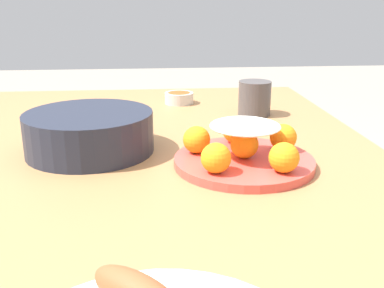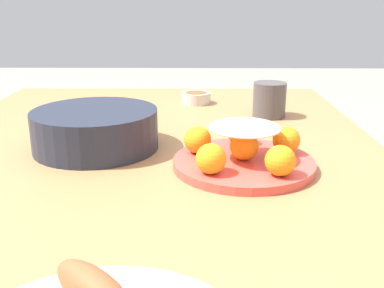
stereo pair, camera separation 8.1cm
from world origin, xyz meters
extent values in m
cylinder|color=#A87547|center=(0.68, -0.46, 0.35)|extent=(0.06, 0.06, 0.69)
cylinder|color=#A87547|center=(0.68, 0.46, 0.35)|extent=(0.06, 0.06, 0.69)
cube|color=#A87547|center=(0.00, 0.00, 0.71)|extent=(1.45, 1.02, 0.03)
cylinder|color=#E04C42|center=(-0.04, -0.19, 0.73)|extent=(0.27, 0.27, 0.02)
sphere|color=orange|center=(0.06, -0.19, 0.77)|extent=(0.05, 0.05, 0.05)
sphere|color=orange|center=(0.00, -0.11, 0.77)|extent=(0.05, 0.05, 0.05)
sphere|color=orange|center=(-0.11, -0.13, 0.77)|extent=(0.05, 0.05, 0.05)
sphere|color=orange|center=(-0.11, -0.25, 0.77)|extent=(0.05, 0.05, 0.05)
sphere|color=orange|center=(0.00, -0.28, 0.77)|extent=(0.05, 0.05, 0.05)
ellipsoid|color=white|center=(-0.04, -0.19, 0.80)|extent=(0.13, 0.13, 0.02)
sphere|color=orange|center=(-0.04, -0.19, 0.77)|extent=(0.05, 0.05, 0.05)
cylinder|color=#232838|center=(0.07, 0.11, 0.77)|extent=(0.26, 0.26, 0.08)
cylinder|color=brown|center=(0.07, 0.11, 0.80)|extent=(0.21, 0.21, 0.01)
cylinder|color=beige|center=(0.50, -0.10, 0.74)|extent=(0.09, 0.09, 0.03)
cylinder|color=#9E4C1E|center=(0.50, -0.10, 0.75)|extent=(0.07, 0.07, 0.01)
cylinder|color=#4C4747|center=(0.34, -0.30, 0.77)|extent=(0.09, 0.09, 0.09)
camera|label=1|loc=(-0.83, -0.03, 1.03)|focal=42.00mm
camera|label=2|loc=(-0.83, -0.11, 1.03)|focal=42.00mm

